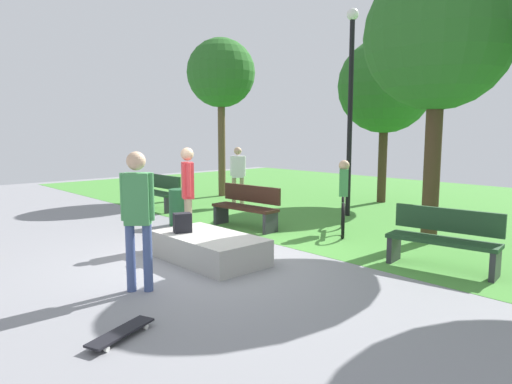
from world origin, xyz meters
TOP-DOWN VIEW (x-y plane):
  - ground_plane at (0.00, 0.00)m, footprint 28.00×28.00m
  - grass_lawn at (0.00, 7.74)m, footprint 26.60×12.52m
  - concrete_ledge at (-0.07, -0.07)m, footprint 1.93×1.06m
  - backpack_on_ledge at (-0.51, -0.26)m, footprint 0.29×0.33m
  - skater_performing_trick at (0.48, -1.59)m, footprint 0.36×0.37m
  - skater_watching at (-1.17, 0.30)m, footprint 0.39×0.33m
  - skateboard_by_ledge at (1.61, -2.42)m, footprint 0.47×0.82m
  - park_bench_near_lamppost at (-1.56, 2.07)m, footprint 1.63×0.60m
  - park_bench_near_path at (-4.97, 1.94)m, footprint 1.60×0.47m
  - park_bench_center_lawn at (2.70, 2.26)m, footprint 1.65×0.70m
  - tree_leaning_ash at (1.71, 3.79)m, footprint 2.66×2.66m
  - tree_young_birch at (-5.85, 4.80)m, footprint 2.15×2.15m
  - tree_tall_oak at (-1.59, 7.40)m, footprint 2.70×2.70m
  - lamp_post at (-0.95, 4.87)m, footprint 0.28×0.28m
  - trash_bin at (-2.78, 1.17)m, footprint 0.48×0.48m
  - pedestrian_with_backpack at (-3.95, 3.86)m, footprint 0.45×0.44m
  - cyclist_on_bicycle at (0.08, 3.29)m, footprint 1.14×1.49m

SIDE VIEW (x-z plane):
  - ground_plane at x=0.00m, z-range 0.00..0.00m
  - grass_lawn at x=0.00m, z-range 0.00..0.01m
  - skateboard_by_ledge at x=1.61m, z-range 0.02..0.10m
  - concrete_ledge at x=-0.07m, z-range 0.00..0.42m
  - trash_bin at x=-2.78m, z-range 0.00..0.81m
  - park_bench_near_lamppost at x=-1.56m, z-range 0.03..0.94m
  - park_bench_near_path at x=-4.97m, z-range 0.03..0.94m
  - park_bench_center_lawn at x=2.70m, z-range 0.03..0.94m
  - backpack_on_ledge at x=-0.51m, z-range 0.42..0.74m
  - cyclist_on_bicycle at x=0.08m, z-range -0.13..1.39m
  - pedestrian_with_backpack at x=-3.95m, z-range 0.16..1.81m
  - skater_watching at x=-1.17m, z-range 0.16..1.94m
  - skater_performing_trick at x=0.48m, z-range 0.17..1.99m
  - lamp_post at x=-0.95m, z-range 0.47..5.41m
  - tree_tall_oak at x=-1.59m, z-range 0.99..5.71m
  - tree_leaning_ash at x=1.71m, z-range 1.19..6.30m
  - tree_young_birch at x=-5.85m, z-range 1.37..6.34m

